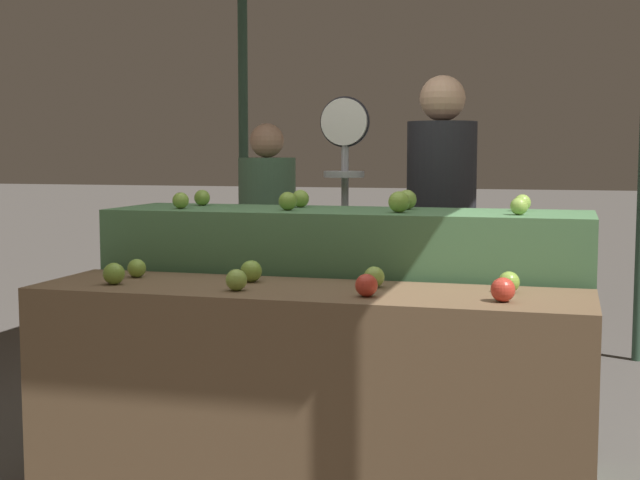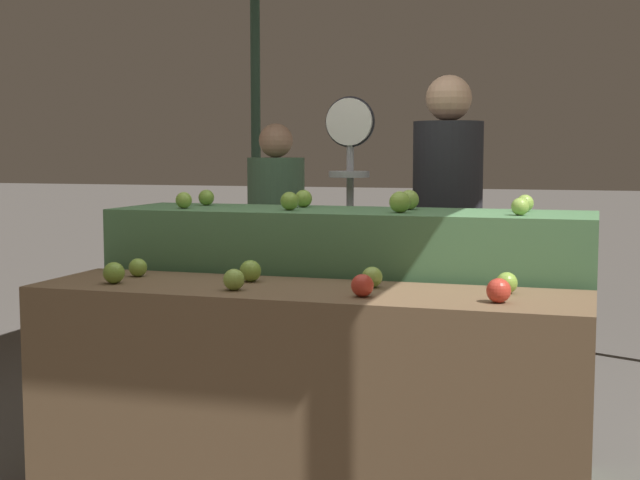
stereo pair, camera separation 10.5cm
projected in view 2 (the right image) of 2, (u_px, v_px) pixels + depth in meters
name	position (u px, v px, depth m)	size (l,w,h in m)	color
display_counter_front	(304.00, 404.00, 3.31)	(2.06, 0.55, 0.87)	brown
display_counter_back	(348.00, 339.00, 3.87)	(2.06, 0.55, 1.12)	#4C7A4C
apple_front_0	(114.00, 273.00, 3.39)	(0.08, 0.08, 0.08)	#7AA338
apple_front_1	(234.00, 280.00, 3.22)	(0.08, 0.08, 0.08)	#8EB247
apple_front_2	(362.00, 285.00, 3.08)	(0.08, 0.08, 0.08)	red
apple_front_3	(499.00, 291.00, 2.95)	(0.08, 0.08, 0.08)	red
apple_front_4	(138.00, 267.00, 3.58)	(0.07, 0.07, 0.07)	#84AD3D
apple_front_5	(250.00, 271.00, 3.43)	(0.08, 0.08, 0.08)	#84AD3D
apple_front_6	(372.00, 277.00, 3.29)	(0.08, 0.08, 0.08)	#8EB247
apple_front_7	(507.00, 283.00, 3.15)	(0.08, 0.08, 0.08)	#84AD3D
apple_back_0	(184.00, 200.00, 3.91)	(0.07, 0.07, 0.07)	#84AD3D
apple_back_1	(290.00, 201.00, 3.78)	(0.08, 0.08, 0.08)	#7AA338
apple_back_2	(400.00, 202.00, 3.63)	(0.09, 0.09, 0.09)	#84AD3D
apple_back_3	(520.00, 207.00, 3.48)	(0.07, 0.07, 0.07)	#8EB247
apple_back_4	(206.00, 198.00, 4.13)	(0.07, 0.07, 0.07)	#7AA338
apple_back_5	(303.00, 199.00, 3.99)	(0.08, 0.08, 0.08)	#84AD3D
apple_back_6	(409.00, 200.00, 3.83)	(0.09, 0.09, 0.09)	#8EB247
apple_back_7	(525.00, 203.00, 3.70)	(0.07, 0.07, 0.07)	#8EB247
produce_scale	(350.00, 192.00, 4.37)	(0.25, 0.20, 1.64)	#99999E
person_vendor_at_scale	(447.00, 222.00, 4.50)	(0.43, 0.43, 1.75)	#2D2D38
person_customer_left	(276.00, 233.00, 5.32)	(0.39, 0.39, 1.54)	#2D2D38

